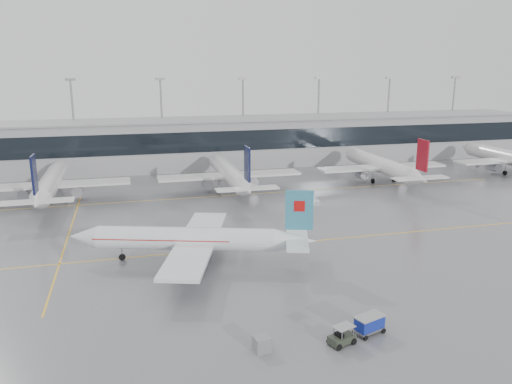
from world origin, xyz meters
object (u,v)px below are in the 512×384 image
object	(u,v)px
gse_unit	(262,344)
baggage_cart	(369,323)
air_canada_jet	(195,240)
baggage_tug	(342,338)

from	to	relation	value
gse_unit	baggage_cart	bearing A→B (deg)	-7.16
air_canada_jet	baggage_cart	size ratio (longest dim) A/B	9.53
baggage_tug	gse_unit	bearing A→B (deg)	155.49
air_canada_jet	gse_unit	size ratio (longest dim) A/B	22.50
air_canada_jet	baggage_tug	xyz separation A→B (m)	(10.31, -23.79, -2.49)
air_canada_jet	baggage_cart	world-z (taller)	air_canada_jet
air_canada_jet	gse_unit	distance (m)	23.31
air_canada_jet	gse_unit	world-z (taller)	air_canada_jet
gse_unit	baggage_tug	bearing A→B (deg)	-15.01
baggage_tug	gse_unit	xyz separation A→B (m)	(-7.52, 0.78, 0.08)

